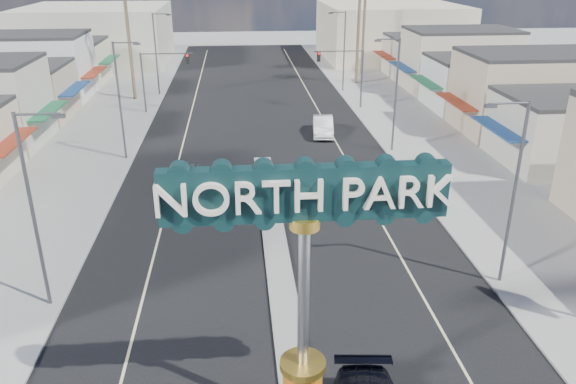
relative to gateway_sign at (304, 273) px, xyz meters
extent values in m
plane|color=gray|center=(0.00, 28.02, -5.93)|extent=(160.00, 160.00, 0.00)
cube|color=black|center=(0.00, 28.02, -5.92)|extent=(20.00, 120.00, 0.01)
cube|color=gray|center=(0.00, 12.02, -5.85)|extent=(1.30, 30.00, 0.16)
cube|color=gray|center=(-14.00, 28.02, -5.87)|extent=(8.00, 120.00, 0.12)
cube|color=gray|center=(14.00, 28.02, -5.87)|extent=(8.00, 120.00, 0.12)
cube|color=beige|center=(-24.00, 41.02, -2.93)|extent=(12.00, 42.00, 6.00)
cube|color=#B7B29E|center=(24.00, 41.02, -2.93)|extent=(12.00, 42.00, 6.00)
cube|color=#B7B29E|center=(-22.00, 73.02, -1.93)|extent=(20.00, 20.00, 8.00)
cube|color=beige|center=(22.00, 73.02, -1.93)|extent=(20.00, 20.00, 8.00)
cylinder|color=gold|center=(0.00, 0.02, -3.44)|extent=(1.50, 1.50, 0.25)
cylinder|color=#B7B7BC|center=(0.00, 0.02, -0.92)|extent=(0.36, 0.36, 4.80)
cylinder|color=gold|center=(0.00, 0.02, 1.66)|extent=(0.90, 0.90, 0.35)
cube|color=black|center=(0.00, 0.02, 2.58)|extent=(8.20, 0.50, 1.60)
cylinder|color=#47474C|center=(-11.00, 42.02, -2.93)|extent=(0.18, 0.18, 6.00)
cylinder|color=#47474C|center=(-8.50, 42.02, -0.03)|extent=(5.00, 0.12, 0.12)
cube|color=black|center=(-6.50, 42.02, -0.53)|extent=(0.32, 0.32, 1.00)
sphere|color=red|center=(-6.50, 41.84, -0.21)|extent=(0.22, 0.22, 0.22)
cylinder|color=#47474C|center=(11.00, 42.02, -2.93)|extent=(0.18, 0.18, 6.00)
cylinder|color=#47474C|center=(8.50, 42.02, -0.03)|extent=(5.00, 0.12, 0.12)
cube|color=black|center=(6.50, 42.02, -0.53)|extent=(0.32, 0.32, 1.00)
sphere|color=red|center=(6.50, 41.84, -0.21)|extent=(0.22, 0.22, 0.22)
cylinder|color=#47474C|center=(-10.60, 8.02, -1.43)|extent=(0.16, 0.16, 9.00)
cylinder|color=#47474C|center=(-9.70, 8.02, 2.97)|extent=(1.80, 0.10, 0.10)
cube|color=#47474C|center=(-8.90, 8.02, 2.87)|extent=(0.50, 0.22, 0.15)
cylinder|color=#47474C|center=(-10.60, 28.02, -1.43)|extent=(0.16, 0.16, 9.00)
cylinder|color=#47474C|center=(-9.70, 28.02, 2.97)|extent=(1.80, 0.10, 0.10)
cube|color=#47474C|center=(-8.90, 28.02, 2.87)|extent=(0.50, 0.22, 0.15)
cylinder|color=#47474C|center=(-10.60, 50.02, -1.43)|extent=(0.16, 0.16, 9.00)
cylinder|color=#47474C|center=(-9.70, 50.02, 2.97)|extent=(1.80, 0.10, 0.10)
cube|color=#47474C|center=(-8.90, 50.02, 2.87)|extent=(0.50, 0.22, 0.15)
cylinder|color=#47474C|center=(10.60, 8.02, -1.43)|extent=(0.16, 0.16, 9.00)
cylinder|color=#47474C|center=(9.70, 8.02, 2.97)|extent=(1.80, 0.10, 0.10)
cube|color=#47474C|center=(8.90, 8.02, 2.87)|extent=(0.50, 0.22, 0.15)
cylinder|color=#47474C|center=(10.60, 28.02, -1.43)|extent=(0.16, 0.16, 9.00)
cylinder|color=#47474C|center=(9.70, 28.02, 2.97)|extent=(1.80, 0.10, 0.10)
cube|color=#47474C|center=(8.90, 28.02, 2.87)|extent=(0.50, 0.22, 0.15)
cylinder|color=#47474C|center=(10.60, 50.02, -1.43)|extent=(0.16, 0.16, 9.00)
cylinder|color=#47474C|center=(9.70, 50.02, 2.97)|extent=(1.80, 0.10, 0.10)
cube|color=#47474C|center=(8.90, 50.02, 2.87)|extent=(0.50, 0.22, 0.15)
cylinder|color=brown|center=(-13.00, 48.02, 0.07)|extent=(0.36, 0.36, 12.00)
cylinder|color=brown|center=(13.00, 54.02, -0.43)|extent=(0.36, 0.36, 11.00)
cylinder|color=brown|center=(15.00, 60.02, 0.57)|extent=(0.36, 0.36, 13.00)
imported|color=slate|center=(-5.50, 21.00, -5.06)|extent=(2.10, 5.11, 1.73)
imported|color=silver|center=(5.68, 33.04, -5.12)|extent=(2.25, 5.06, 1.62)
camera|label=1|loc=(-1.82, -14.41, 8.73)|focal=35.00mm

